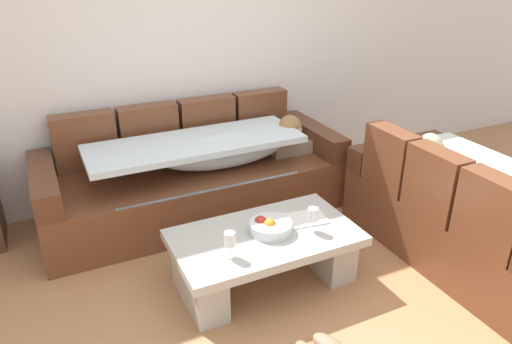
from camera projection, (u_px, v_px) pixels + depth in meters
The scene contains 9 objects.
ground_plane at pixel (313, 325), 2.85m from camera, with size 14.00×14.00×0.00m, color #B37A4F.
back_wall at pixel (187, 41), 4.04m from camera, with size 9.00×0.10×2.70m, color silver.
couch_along_wall at pixel (199, 176), 3.99m from camera, with size 2.45×0.92×0.88m.
couch_near_window at pixel (466, 213), 3.40m from camera, with size 0.92×1.71×0.88m.
coffee_table at pixel (265, 252), 3.13m from camera, with size 1.20×0.68×0.38m.
fruit_bowl at pixel (270, 226), 3.08m from camera, with size 0.28×0.28×0.10m.
wine_glass_near_left at pixel (230, 240), 2.79m from camera, with size 0.07×0.07×0.17m.
wine_glass_near_right at pixel (313, 215), 3.05m from camera, with size 0.07×0.07×0.17m.
open_magazine at pixel (306, 219), 3.23m from camera, with size 0.28×0.21×0.01m, color white.
Camera 1 is at (-1.26, -1.84, 2.03)m, focal length 33.37 mm.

